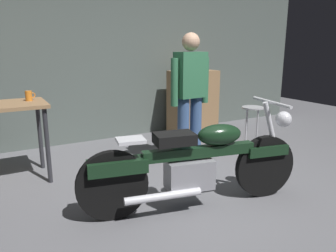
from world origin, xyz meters
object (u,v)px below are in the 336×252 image
(motorcycle, at_px, (196,162))
(wooden_dresser, at_px, (193,103))
(shop_stool, at_px, (252,116))
(person_standing, at_px, (190,94))
(mug_orange_travel, at_px, (29,96))

(motorcycle, relative_size, wooden_dresser, 1.96)
(motorcycle, height_order, shop_stool, motorcycle)
(motorcycle, distance_m, shop_stool, 2.07)
(person_standing, distance_m, shop_stool, 1.22)
(wooden_dresser, bearing_deg, shop_stool, -76.01)
(motorcycle, height_order, wooden_dresser, wooden_dresser)
(motorcycle, xyz_separation_m, mug_orange_travel, (-1.22, 1.61, 0.51))
(person_standing, relative_size, mug_orange_travel, 14.67)
(motorcycle, xyz_separation_m, shop_stool, (1.75, 1.11, 0.05))
(wooden_dresser, bearing_deg, motorcycle, -122.84)
(person_standing, relative_size, wooden_dresser, 1.52)
(motorcycle, xyz_separation_m, wooden_dresser, (1.46, 2.26, 0.10))
(wooden_dresser, bearing_deg, person_standing, -125.15)
(shop_stool, relative_size, mug_orange_travel, 5.62)
(person_standing, height_order, mug_orange_travel, person_standing)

